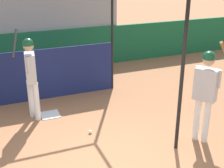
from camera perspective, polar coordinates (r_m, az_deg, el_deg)
outfield_wall at (r=10.59m, az=-12.70°, el=5.80°), size 24.00×0.12×1.35m
bleacher_section at (r=11.67m, az=-14.06°, el=10.34°), size 5.40×2.40×2.63m
batting_cage at (r=7.67m, az=-12.89°, el=4.28°), size 4.21×3.45×3.09m
home_plate at (r=7.70m, az=-11.23°, el=-5.53°), size 0.44×0.44×0.02m
player_batter at (r=7.21m, az=-14.69°, el=2.39°), size 0.52×0.91×2.02m
player_waiting at (r=6.32m, az=16.81°, el=-0.65°), size 0.68×0.63×2.18m
baseball at (r=6.81m, az=-3.99°, el=-8.70°), size 0.07×0.07×0.07m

